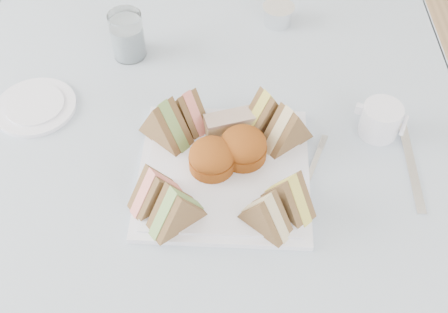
{
  "coord_description": "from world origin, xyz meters",
  "views": [
    {
      "loc": [
        0.04,
        -0.64,
        1.55
      ],
      "look_at": [
        0.03,
        -0.03,
        0.8
      ],
      "focal_mm": 45.0,
      "sensor_mm": 36.0,
      "label": 1
    }
  ],
  "objects_px": {
    "serving_plate": "(224,172)",
    "water_glass": "(127,35)",
    "table": "(210,263)",
    "creamer_jug": "(380,120)"
  },
  "relations": [
    {
      "from": "serving_plate",
      "to": "water_glass",
      "type": "xyz_separation_m",
      "value": [
        -0.21,
        0.33,
        0.05
      ]
    },
    {
      "from": "serving_plate",
      "to": "creamer_jug",
      "type": "distance_m",
      "value": 0.31
    },
    {
      "from": "table",
      "to": "creamer_jug",
      "type": "height_order",
      "value": "creamer_jug"
    },
    {
      "from": "serving_plate",
      "to": "creamer_jug",
      "type": "relative_size",
      "value": 4.09
    },
    {
      "from": "table",
      "to": "creamer_jug",
      "type": "bearing_deg",
      "value": 13.63
    },
    {
      "from": "table",
      "to": "serving_plate",
      "type": "xyz_separation_m",
      "value": [
        0.03,
        -0.03,
        0.38
      ]
    },
    {
      "from": "serving_plate",
      "to": "creamer_jug",
      "type": "bearing_deg",
      "value": 21.91
    },
    {
      "from": "serving_plate",
      "to": "water_glass",
      "type": "relative_size",
      "value": 2.93
    },
    {
      "from": "water_glass",
      "to": "creamer_jug",
      "type": "height_order",
      "value": "water_glass"
    },
    {
      "from": "table",
      "to": "water_glass",
      "type": "distance_m",
      "value": 0.55
    }
  ]
}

